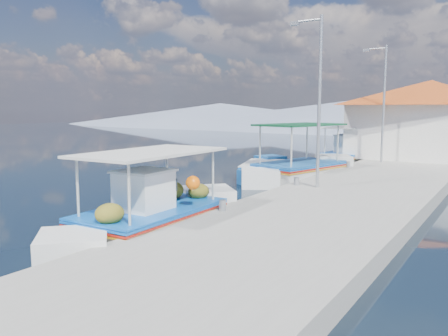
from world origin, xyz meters
The scene contains 10 objects.
ground centered at (0.00, 0.00, 0.00)m, with size 160.00×160.00×0.00m, color black.
quay centered at (5.90, 6.00, 0.25)m, with size 5.00×44.00×0.50m, color gray.
bollards centered at (3.80, 5.25, 0.65)m, with size 0.20×17.20×0.30m.
main_caique centered at (2.51, -4.39, 0.47)m, with size 2.29×7.43×2.45m.
caique_green_canopy centered at (2.08, 6.24, 0.43)m, with size 3.49×7.51×2.89m.
caique_blue_hull centered at (0.41, 5.94, 0.29)m, with size 3.08×5.77×1.09m.
caique_far centered at (1.94, 13.73, 0.46)m, with size 2.27×7.02×2.46m.
harbor_building centered at (6.20, 15.00, 2.78)m, with size 10.49×10.49×4.40m.
lamp_post_near centered at (4.51, 2.00, 3.85)m, with size 1.21×0.14×6.00m.
lamp_post_far centered at (4.51, 11.00, 3.85)m, with size 1.21×0.14×6.00m.
Camera 1 is at (10.56, -13.36, 3.32)m, focal length 36.58 mm.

